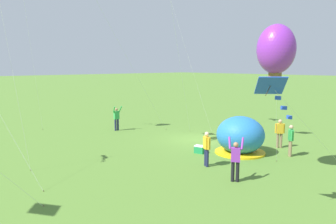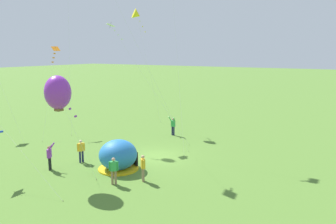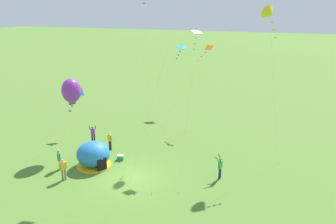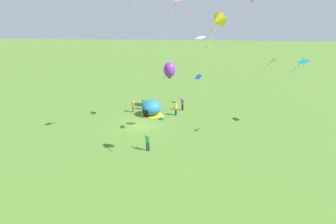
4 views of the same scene
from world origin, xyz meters
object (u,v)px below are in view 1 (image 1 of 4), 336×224
at_px(person_with_toddler, 280,132).
at_px(person_far_back, 117,118).
at_px(person_center_field, 291,139).
at_px(kite_blue, 275,92).
at_px(cooler_box, 199,149).
at_px(kite_purple, 276,49).
at_px(popup_tent, 240,136).
at_px(person_strolling, 207,147).
at_px(person_flying_kite, 236,159).

bearing_deg(person_with_toddler, person_far_back, 20.93).
distance_m(person_center_field, kite_blue, 8.52).
bearing_deg(person_with_toddler, cooler_box, 61.39).
distance_m(person_with_toddler, kite_purple, 7.05).
xyz_separation_m(popup_tent, person_with_toddler, (-0.90, -2.75, -0.03)).
height_order(cooler_box, person_far_back, person_far_back).
distance_m(person_center_field, person_far_back, 12.71).
height_order(person_strolling, person_with_toddler, same).
bearing_deg(popup_tent, kite_blue, 131.98).
bearing_deg(popup_tent, person_with_toddler, -108.17).
bearing_deg(person_center_field, kite_blue, 112.44).
height_order(person_center_field, kite_blue, kite_blue).
bearing_deg(person_center_field, person_flying_kite, 93.37).
bearing_deg(person_with_toddler, popup_tent, 71.83).
relative_size(popup_tent, kite_blue, 0.39).
bearing_deg(cooler_box, person_strolling, 139.98).
bearing_deg(person_far_back, person_center_field, -166.56).
relative_size(person_with_toddler, kite_purple, 0.26).
bearing_deg(kite_blue, person_strolling, -27.67).
distance_m(cooler_box, person_far_back, 8.64).
distance_m(person_center_field, person_with_toddler, 1.84).
height_order(person_with_toddler, person_far_back, person_far_back).
bearing_deg(person_flying_kite, popup_tent, -57.38).
height_order(cooler_box, person_flying_kite, person_flying_kite).
distance_m(person_strolling, person_center_field, 5.10).
bearing_deg(person_flying_kite, person_strolling, -18.26).
relative_size(person_flying_kite, person_with_toddler, 1.10).
xyz_separation_m(cooler_box, person_flying_kite, (-4.08, 2.29, 0.78)).
bearing_deg(person_center_field, person_far_back, 13.44).
distance_m(person_with_toddler, kite_blue, 10.12).
bearing_deg(cooler_box, kite_purple, 175.36).
xyz_separation_m(popup_tent, person_strolling, (-0.32, 3.25, -0.03)).
xyz_separation_m(person_with_toddler, person_far_back, (11.03, 4.22, 0.03)).
relative_size(person_flying_kite, kite_blue, 0.26).
distance_m(person_strolling, person_with_toddler, 6.03).
height_order(person_strolling, kite_blue, kite_blue).
bearing_deg(person_with_toddler, person_center_field, 136.45).
height_order(person_center_field, kite_purple, kite_purple).
relative_size(cooler_box, person_far_back, 0.33).
bearing_deg(person_flying_kite, kite_blue, 145.59).
distance_m(popup_tent, kite_purple, 5.94).
height_order(popup_tent, person_far_back, popup_tent).
distance_m(person_flying_kite, person_with_toddler, 6.93).
bearing_deg(person_center_field, person_strolling, 68.03).
height_order(person_flying_kite, person_far_back, same).
xyz_separation_m(popup_tent, kite_blue, (-5.25, 5.84, 3.10)).
bearing_deg(kite_purple, kite_blue, 119.52).
height_order(popup_tent, person_flying_kite, popup_tent).
bearing_deg(person_far_back, cooler_box, 178.49).
xyz_separation_m(person_strolling, person_center_field, (-1.91, -4.73, 0.00)).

